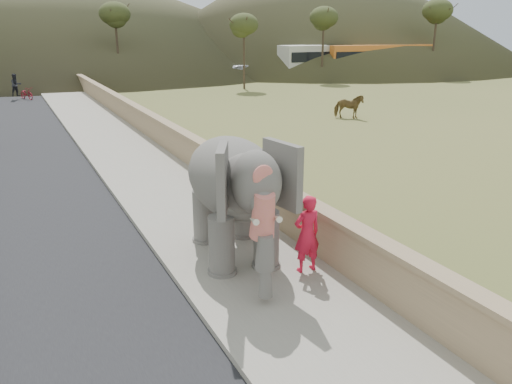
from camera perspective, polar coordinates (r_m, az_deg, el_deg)
ground at (r=10.77m, az=-2.02°, el=-8.10°), size 160.00×160.00×0.00m
walkway at (r=19.76m, az=-14.31°, el=3.99°), size 3.00×120.00×0.15m
parapet at (r=20.05m, az=-9.81°, el=5.90°), size 0.30×120.00×1.10m
cow at (r=27.99m, az=10.54°, el=9.59°), size 1.67×1.48×1.31m
distant_car at (r=48.80m, az=-1.30°, el=13.61°), size 4.49×2.56×1.44m
bus_white at (r=50.94m, az=8.77°, el=14.55°), size 11.09×2.93×3.10m
bus_orange at (r=52.27m, az=13.70°, el=14.35°), size 11.23×3.85×3.10m
hill_right at (r=72.82m, az=7.08°, el=20.81°), size 56.00×56.00×16.00m
hill_far at (r=79.31m, az=-21.40°, el=18.82°), size 80.00×80.00×14.00m
elephant_and_man at (r=10.38m, az=-2.49°, el=-0.34°), size 2.45×3.93×2.66m
motorcyclist at (r=38.34m, az=-25.22°, el=10.56°), size 1.60×1.65×1.77m
trees at (r=37.64m, az=-19.01°, el=16.00°), size 48.13×41.82×9.18m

